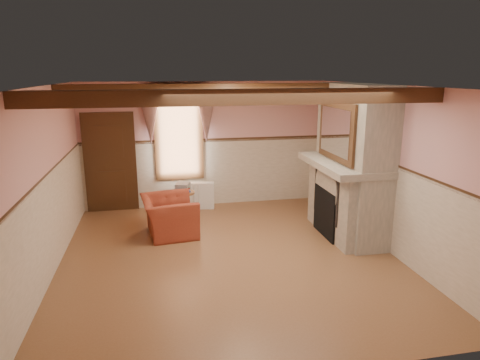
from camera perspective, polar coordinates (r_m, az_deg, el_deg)
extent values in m
cube|color=brown|center=(7.28, -1.49, -10.17)|extent=(5.50, 6.00, 0.01)
cube|color=silver|center=(6.62, -1.65, 12.45)|extent=(5.50, 6.00, 0.01)
cube|color=#D89795|center=(9.73, -4.58, 4.73)|extent=(5.50, 0.02, 2.80)
cube|color=#D89795|center=(4.04, 5.80, -9.38)|extent=(5.50, 0.02, 2.80)
cube|color=#D89795|center=(6.92, -24.62, -0.51)|extent=(0.02, 6.00, 2.80)
cube|color=#D89795|center=(7.75, 18.90, 1.52)|extent=(0.02, 6.00, 2.80)
cube|color=black|center=(8.19, 11.71, -4.24)|extent=(0.20, 0.95, 0.90)
imported|color=maroon|center=(8.21, -9.43, -4.75)|extent=(1.09, 1.21, 0.72)
cylinder|color=brown|center=(9.15, -7.49, -3.23)|extent=(0.55, 0.55, 0.55)
cube|color=#B7AD8C|center=(9.01, -7.62, -1.02)|extent=(0.35, 0.39, 0.20)
cube|color=white|center=(9.66, -5.57, -2.06)|extent=(0.72, 0.31, 0.60)
imported|color=brown|center=(8.12, 13.38, 2.94)|extent=(0.37, 0.37, 0.09)
cube|color=#321C0D|center=(8.58, 11.97, 3.98)|extent=(0.14, 0.24, 0.20)
cylinder|color=#B58533|center=(8.52, 12.14, 4.17)|extent=(0.11, 0.11, 0.28)
cylinder|color=#A31F14|center=(7.65, 15.03, 2.40)|extent=(0.06, 0.06, 0.16)
cylinder|color=gold|center=(7.82, 14.40, 2.55)|extent=(0.06, 0.06, 0.12)
cube|color=gray|center=(8.12, 14.82, 2.37)|extent=(0.85, 2.00, 2.80)
cube|color=gray|center=(8.05, 13.65, 2.05)|extent=(1.05, 2.05, 0.12)
cube|color=silver|center=(7.87, 12.68, 6.35)|extent=(0.06, 1.44, 1.04)
cube|color=black|center=(9.72, -16.89, 2.04)|extent=(1.10, 0.10, 2.10)
cube|color=white|center=(9.61, -8.16, 6.02)|extent=(1.06, 0.08, 2.02)
cube|color=gray|center=(9.45, -8.26, 9.54)|extent=(1.30, 0.14, 1.40)
cube|color=black|center=(5.45, 0.53, 11.00)|extent=(5.50, 0.18, 0.20)
cube|color=black|center=(7.81, -3.16, 11.99)|extent=(5.50, 0.18, 0.20)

